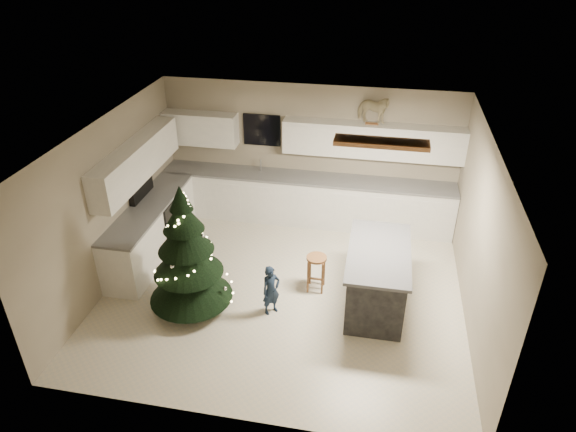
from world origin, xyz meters
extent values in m
plane|color=#BDB6A5|center=(0.00, 0.00, 0.00)|extent=(5.50, 5.50, 0.00)
cube|color=#9F937F|center=(0.00, 2.50, 1.30)|extent=(5.50, 0.02, 2.60)
cube|color=#9F937F|center=(0.00, -2.50, 1.30)|extent=(5.50, 0.02, 2.60)
cube|color=#9F937F|center=(-2.75, 0.00, 1.30)|extent=(0.02, 5.00, 2.60)
cube|color=#9F937F|center=(2.75, 0.00, 1.30)|extent=(0.02, 5.00, 2.60)
cube|color=silver|center=(0.00, 0.00, 2.60)|extent=(5.50, 5.00, 0.02)
cube|color=brown|center=(1.30, 0.10, 2.55)|extent=(1.25, 0.32, 0.06)
cube|color=white|center=(1.30, 0.10, 2.52)|extent=(1.15, 0.24, 0.02)
cube|color=silver|center=(0.00, 2.20, 0.45)|extent=(5.48, 0.60, 0.90)
cube|color=silver|center=(-2.45, 0.60, 0.45)|extent=(0.60, 2.60, 0.90)
cube|color=slate|center=(0.00, 2.19, 0.92)|extent=(5.48, 0.62, 0.04)
cube|color=slate|center=(-2.44, 0.60, 0.92)|extent=(0.62, 2.60, 0.04)
cube|color=silver|center=(-2.05, 2.33, 1.70)|extent=(1.40, 0.35, 0.60)
cube|color=silver|center=(1.15, 2.33, 1.70)|extent=(3.20, 0.35, 0.60)
cube|color=silver|center=(-2.58, 0.72, 1.70)|extent=(0.35, 2.60, 0.60)
cube|color=black|center=(-0.90, 2.47, 1.70)|extent=(0.70, 0.04, 0.60)
cube|color=#99999E|center=(-0.90, 2.20, 0.90)|extent=(0.55, 0.40, 0.06)
cylinder|color=#99999E|center=(-0.90, 2.30, 1.06)|extent=(0.03, 0.03, 0.24)
cube|color=black|center=(-2.43, 0.90, 0.45)|extent=(0.64, 0.75, 0.90)
cube|color=black|center=(-2.68, 0.90, 1.05)|extent=(0.10, 0.75, 0.30)
cube|color=black|center=(1.42, -0.06, 0.45)|extent=(0.80, 1.60, 0.90)
cube|color=#38383C|center=(1.42, -0.06, 0.93)|extent=(0.90, 1.70, 0.05)
cylinder|color=brown|center=(0.49, 0.12, 0.59)|extent=(0.32, 0.32, 0.04)
cylinder|color=brown|center=(0.38, 0.01, 0.28)|extent=(0.03, 0.03, 0.57)
cylinder|color=brown|center=(0.60, 0.01, 0.28)|extent=(0.03, 0.03, 0.57)
cylinder|color=brown|center=(0.38, 0.23, 0.28)|extent=(0.03, 0.03, 0.57)
cylinder|color=brown|center=(0.60, 0.23, 0.28)|extent=(0.03, 0.03, 0.57)
cube|color=brown|center=(0.49, 0.12, 0.19)|extent=(0.24, 0.03, 0.03)
cylinder|color=#3F2816|center=(-1.28, -0.65, 0.14)|extent=(0.11, 0.11, 0.27)
cone|color=black|center=(-1.28, -0.65, 0.50)|extent=(1.23, 1.23, 0.63)
cone|color=black|center=(-1.28, -0.65, 0.91)|extent=(1.02, 1.02, 0.54)
cone|color=black|center=(-1.28, -0.65, 1.27)|extent=(0.80, 0.80, 0.50)
cone|color=black|center=(-1.28, -0.65, 1.59)|extent=(0.58, 0.58, 0.45)
cone|color=black|center=(-1.28, -0.65, 1.86)|extent=(0.33, 0.33, 0.36)
sphere|color=#FFD88C|center=(-0.64, -0.65, 0.23)|extent=(0.03, 0.03, 0.03)
sphere|color=#FFD88C|center=(-0.69, -0.43, 0.27)|extent=(0.03, 0.03, 0.03)
sphere|color=#FFD88C|center=(-0.81, -0.25, 0.31)|extent=(0.03, 0.03, 0.03)
sphere|color=#FFD88C|center=(-0.99, -0.13, 0.36)|extent=(0.03, 0.03, 0.03)
sphere|color=#FFD88C|center=(-1.19, -0.07, 0.40)|extent=(0.03, 0.03, 0.03)
sphere|color=#FFD88C|center=(-1.39, -0.09, 0.44)|extent=(0.03, 0.03, 0.03)
sphere|color=#FFD88C|center=(-1.56, -0.17, 0.49)|extent=(0.03, 0.03, 0.03)
sphere|color=#FFD88C|center=(-1.70, -0.30, 0.53)|extent=(0.03, 0.03, 0.03)
sphere|color=#FFD88C|center=(-1.78, -0.47, 0.57)|extent=(0.03, 0.03, 0.03)
sphere|color=#FFD88C|center=(-1.79, -0.65, 0.61)|extent=(0.03, 0.03, 0.03)
sphere|color=#FFD88C|center=(-1.75, -0.82, 0.66)|extent=(0.03, 0.03, 0.03)
sphere|color=#FFD88C|center=(-1.65, -0.96, 0.70)|extent=(0.03, 0.03, 0.03)
sphere|color=#FFD88C|center=(-1.51, -1.05, 0.74)|extent=(0.03, 0.03, 0.03)
sphere|color=#FFD88C|center=(-1.36, -1.09, 0.79)|extent=(0.03, 0.03, 0.03)
sphere|color=#FFD88C|center=(-1.20, -1.07, 0.83)|extent=(0.03, 0.03, 0.03)
sphere|color=#FFD88C|center=(-1.07, -1.01, 0.87)|extent=(0.03, 0.03, 0.03)
sphere|color=#FFD88C|center=(-0.97, -0.90, 0.92)|extent=(0.03, 0.03, 0.03)
sphere|color=#FFD88C|center=(-0.92, -0.77, 0.96)|extent=(0.03, 0.03, 0.03)
sphere|color=#FFD88C|center=(-0.91, -0.64, 1.00)|extent=(0.03, 0.03, 0.03)
sphere|color=#FFD88C|center=(-0.95, -0.52, 1.05)|extent=(0.03, 0.03, 0.03)
sphere|color=#FFD88C|center=(-1.02, -0.42, 1.09)|extent=(0.03, 0.03, 0.03)
sphere|color=#FFD88C|center=(-1.13, -0.36, 1.13)|extent=(0.03, 0.03, 0.03)
sphere|color=#FFD88C|center=(-1.24, -0.33, 1.17)|extent=(0.03, 0.03, 0.03)
sphere|color=#FFD88C|center=(-1.34, -0.35, 1.22)|extent=(0.03, 0.03, 0.03)
sphere|color=#FFD88C|center=(-1.43, -0.40, 1.26)|extent=(0.03, 0.03, 0.03)
sphere|color=#FFD88C|center=(-1.49, -0.48, 1.30)|extent=(0.03, 0.03, 0.03)
sphere|color=#FFD88C|center=(-1.53, -0.56, 1.35)|extent=(0.03, 0.03, 0.03)
sphere|color=#FFD88C|center=(-1.52, -0.65, 1.39)|extent=(0.03, 0.03, 0.03)
sphere|color=#FFD88C|center=(-1.49, -0.73, 1.43)|extent=(0.03, 0.03, 0.03)
sphere|color=#FFD88C|center=(-1.44, -0.79, 1.48)|extent=(0.03, 0.03, 0.03)
sphere|color=#FFD88C|center=(-1.38, -0.82, 1.52)|extent=(0.03, 0.03, 0.03)
sphere|color=#FFD88C|center=(-1.31, -0.82, 1.56)|extent=(0.03, 0.03, 0.03)
sphere|color=#FFD88C|center=(-1.25, -0.81, 1.61)|extent=(0.03, 0.03, 0.03)
sphere|color=#FFD88C|center=(-1.21, -0.77, 1.65)|extent=(0.03, 0.03, 0.03)
sphere|color=#FFD88C|center=(-1.18, -0.73, 1.69)|extent=(0.03, 0.03, 0.03)
sphere|color=#FFD88C|center=(-1.17, -0.68, 1.73)|extent=(0.03, 0.03, 0.03)
sphere|color=#FFD88C|center=(-1.18, -0.64, 1.78)|extent=(0.03, 0.03, 0.03)
sphere|color=#FFD88C|center=(-1.20, -0.61, 1.82)|extent=(0.03, 0.03, 0.03)
sphere|color=#FFD88C|center=(-1.23, -0.60, 1.86)|extent=(0.03, 0.03, 0.03)
sphere|color=#FFD88C|center=(-1.26, -0.59, 1.91)|extent=(0.03, 0.03, 0.03)
sphere|color=silver|center=(-0.75, -0.65, 0.41)|extent=(0.06, 0.06, 0.06)
sphere|color=silver|center=(-1.54, -0.29, 0.68)|extent=(0.06, 0.06, 0.06)
sphere|color=silver|center=(-1.39, -0.97, 0.95)|extent=(0.06, 0.06, 0.06)
sphere|color=silver|center=(-1.05, -0.57, 1.22)|extent=(0.06, 0.06, 0.06)
sphere|color=silver|center=(-1.40, -0.56, 1.50)|extent=(0.06, 0.06, 0.06)
sphere|color=silver|center=(-1.28, -0.69, 1.77)|extent=(0.06, 0.06, 0.06)
imported|color=#162336|center=(-0.08, -0.55, 0.40)|extent=(0.34, 0.34, 0.80)
cube|color=brown|center=(1.11, 2.29, 2.01)|extent=(0.23, 0.02, 0.02)
cube|color=brown|center=(1.11, 2.36, 2.01)|extent=(0.23, 0.02, 0.02)
imported|color=beige|center=(1.11, 2.33, 2.27)|extent=(0.63, 0.41, 0.49)
camera|label=1|loc=(1.28, -6.34, 5.09)|focal=32.00mm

